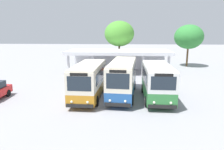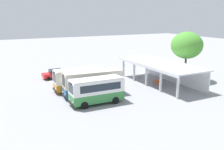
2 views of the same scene
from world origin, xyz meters
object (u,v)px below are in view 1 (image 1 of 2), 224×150
at_px(city_bus_middle_cream, 157,81).
at_px(waiting_chair_end_by_column, 119,70).
at_px(city_bus_nearest_orange, 89,79).
at_px(waiting_chair_second_from_end, 123,70).
at_px(city_bus_second_in_row, 123,77).
at_px(waiting_chair_middle_seat, 127,70).

height_order(city_bus_middle_cream, waiting_chair_end_by_column, city_bus_middle_cream).
relative_size(city_bus_nearest_orange, city_bus_middle_cream, 1.10).
relative_size(waiting_chair_end_by_column, waiting_chair_second_from_end, 1.00).
height_order(city_bus_nearest_orange, city_bus_middle_cream, same).
bearing_deg(waiting_chair_second_from_end, city_bus_second_in_row, -89.41).
distance_m(waiting_chair_end_by_column, waiting_chair_middle_seat, 1.26).
distance_m(city_bus_nearest_orange, waiting_chair_end_by_column, 11.99).
bearing_deg(city_bus_second_in_row, city_bus_middle_cream, -14.79).
bearing_deg(waiting_chair_end_by_column, city_bus_second_in_row, -86.12).
bearing_deg(city_bus_middle_cream, waiting_chair_middle_seat, 102.78).
height_order(waiting_chair_second_from_end, waiting_chair_middle_seat, same).
bearing_deg(city_bus_nearest_orange, waiting_chair_second_from_end, 75.41).
height_order(city_bus_middle_cream, waiting_chair_middle_seat, city_bus_middle_cream).
distance_m(city_bus_second_in_row, waiting_chair_second_from_end, 10.96).
relative_size(city_bus_middle_cream, waiting_chair_middle_seat, 7.79).
bearing_deg(waiting_chair_second_from_end, city_bus_nearest_orange, -104.59).
bearing_deg(waiting_chair_second_from_end, city_bus_middle_cream, -74.44).
height_order(city_bus_nearest_orange, city_bus_second_in_row, city_bus_second_in_row).
distance_m(waiting_chair_end_by_column, waiting_chair_second_from_end, 0.63).
distance_m(city_bus_second_in_row, city_bus_middle_cream, 3.26).
bearing_deg(city_bus_middle_cream, waiting_chair_end_by_column, 108.33).
height_order(city_bus_middle_cream, waiting_chair_second_from_end, city_bus_middle_cream).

